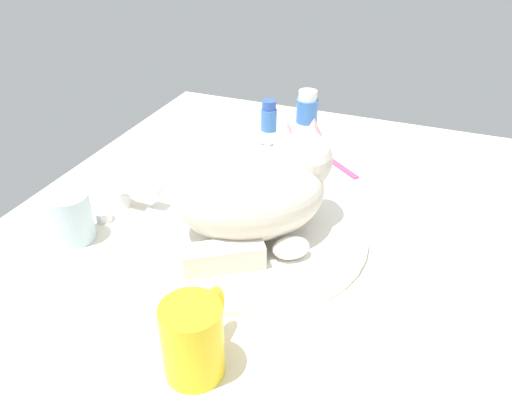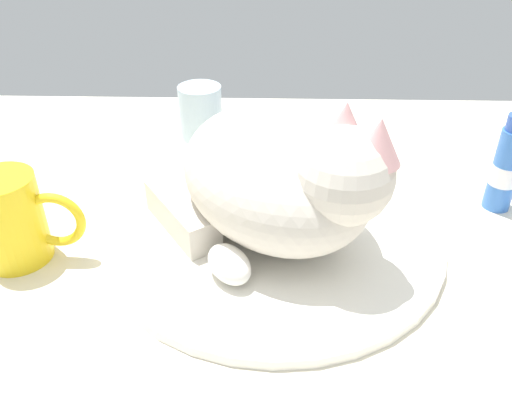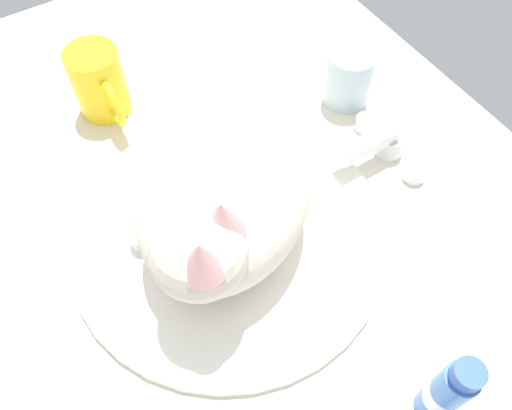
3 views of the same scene
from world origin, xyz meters
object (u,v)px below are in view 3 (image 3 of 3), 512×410
faucet (383,145)px  rinse_cup (349,77)px  coffee_mug (100,84)px  toothpaste_bottle (447,392)px  cat (221,205)px

faucet → rinse_cup: size_ratio=1.60×
coffee_mug → toothpaste_bottle: toothpaste_bottle is taller
cat → toothpaste_bottle: bearing=17.1°
coffee_mug → toothpaste_bottle: (54.32, 11.31, 0.70)cm
cat → rinse_cup: size_ratio=3.63×
cat → coffee_mug: 28.09cm
coffee_mug → toothpaste_bottle: bearing=11.8°
toothpaste_bottle → coffee_mug: bearing=-168.2°
rinse_cup → toothpaste_bottle: toothpaste_bottle is taller
toothpaste_bottle → faucet: bearing=149.6°
faucet → coffee_mug: size_ratio=1.12×
cat → toothpaste_bottle: size_ratio=2.42×
faucet → toothpaste_bottle: 31.88cm
coffee_mug → cat: bearing=6.4°
faucet → coffee_mug: coffee_mug is taller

